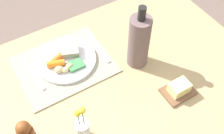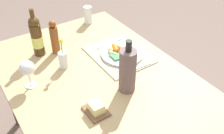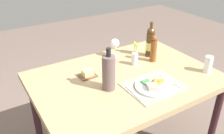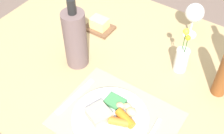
# 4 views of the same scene
# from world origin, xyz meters

# --- Properties ---
(dining_table) EXTENTS (1.40, 1.00, 0.77)m
(dining_table) POSITION_xyz_m (0.00, 0.00, 0.70)
(dining_table) COLOR tan
(dining_table) RESTS_ON ground_plane
(placemat) EXTENTS (0.42, 0.33, 0.01)m
(placemat) POSITION_xyz_m (0.10, -0.23, 0.77)
(placemat) COLOR gray
(placemat) RESTS_ON dining_table
(dinner_plate) EXTENTS (0.28, 0.28, 0.05)m
(dinner_plate) POSITION_xyz_m (0.08, -0.24, 0.79)
(dinner_plate) COLOR silver
(dinner_plate) RESTS_ON placemat
(fork) EXTENTS (0.03, 0.20, 0.00)m
(fork) POSITION_xyz_m (-0.09, -0.23, 0.78)
(fork) COLOR silver
(fork) RESTS_ON placemat
(knife) EXTENTS (0.03, 0.21, 0.00)m
(knife) POSITION_xyz_m (0.24, -0.25, 0.78)
(knife) COLOR silver
(knife) RESTS_ON placemat
(cooler_bottle) EXTENTS (0.09, 0.09, 0.31)m
(cooler_bottle) POSITION_xyz_m (-0.20, -0.08, 0.90)
(cooler_bottle) COLOR #685353
(cooler_bottle) RESTS_ON dining_table
(pepper_mill) EXTENTS (0.05, 0.05, 0.23)m
(pepper_mill) POSITION_xyz_m (0.35, 0.10, 0.88)
(pepper_mill) COLOR brown
(pepper_mill) RESTS_ON dining_table
(wine_bottle) EXTENTS (0.07, 0.07, 0.32)m
(wine_bottle) POSITION_xyz_m (0.40, 0.20, 0.90)
(wine_bottle) COLOR #4B3215
(wine_bottle) RESTS_ON dining_table
(water_tumbler) EXTENTS (0.06, 0.06, 0.14)m
(water_tumbler) POSITION_xyz_m (0.60, -0.28, 0.83)
(water_tumbler) COLOR silver
(water_tumbler) RESTS_ON dining_table
(flower_vase) EXTENTS (0.05, 0.05, 0.21)m
(flower_vase) POSITION_xyz_m (0.18, 0.13, 0.83)
(flower_vase) COLOR silver
(flower_vase) RESTS_ON dining_table
(butter_dish) EXTENTS (0.13, 0.10, 0.06)m
(butter_dish) POSITION_xyz_m (-0.25, 0.15, 0.80)
(butter_dish) COLOR brown
(butter_dish) RESTS_ON dining_table
(wine_glass) EXTENTS (0.08, 0.08, 0.17)m
(wine_glass) POSITION_xyz_m (0.12, 0.35, 0.89)
(wine_glass) COLOR white
(wine_glass) RESTS_ON dining_table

